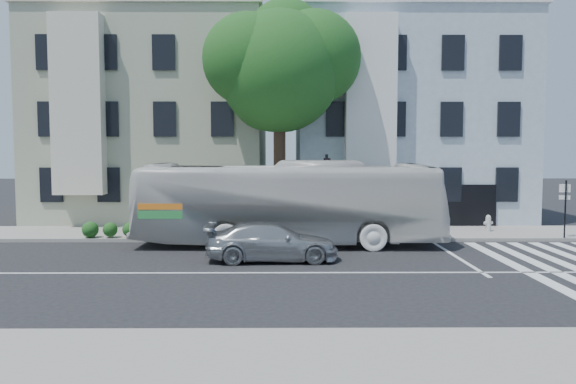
{
  "coord_description": "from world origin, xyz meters",
  "views": [
    {
      "loc": [
        0.19,
        -17.56,
        3.88
      ],
      "look_at": [
        0.34,
        2.4,
        2.4
      ],
      "focal_mm": 35.0,
      "sensor_mm": 36.0,
      "label": 1
    }
  ],
  "objects_px": {
    "traffic_signal": "(327,186)",
    "sedan": "(272,242)",
    "bus": "(288,203)",
    "fire_hydrant": "(488,223)"
  },
  "relations": [
    {
      "from": "traffic_signal",
      "to": "sedan",
      "type": "bearing_deg",
      "value": -98.22
    },
    {
      "from": "bus",
      "to": "sedan",
      "type": "height_order",
      "value": "bus"
    },
    {
      "from": "sedan",
      "to": "traffic_signal",
      "type": "distance_m",
      "value": 4.86
    },
    {
      "from": "sedan",
      "to": "traffic_signal",
      "type": "relative_size",
      "value": 1.25
    },
    {
      "from": "traffic_signal",
      "to": "fire_hydrant",
      "type": "height_order",
      "value": "traffic_signal"
    },
    {
      "from": "traffic_signal",
      "to": "bus",
      "type": "bearing_deg",
      "value": -134.12
    },
    {
      "from": "bus",
      "to": "sedan",
      "type": "bearing_deg",
      "value": 170.33
    },
    {
      "from": "traffic_signal",
      "to": "fire_hydrant",
      "type": "relative_size",
      "value": 4.89
    },
    {
      "from": "sedan",
      "to": "fire_hydrant",
      "type": "relative_size",
      "value": 6.1
    },
    {
      "from": "fire_hydrant",
      "to": "sedan",
      "type": "bearing_deg",
      "value": -148.27
    }
  ]
}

